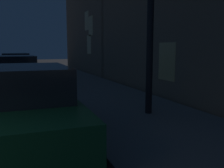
{
  "coord_description": "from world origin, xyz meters",
  "views": [
    {
      "loc": [
        2.84,
        -1.38,
        1.72
      ],
      "look_at": [
        4.2,
        2.08,
        1.19
      ],
      "focal_mm": 39.38,
      "sensor_mm": 36.0,
      "label": 1
    }
  ],
  "objects": [
    {
      "name": "car_green",
      "position": [
        2.85,
        3.13,
        0.7
      ],
      "size": [
        2.16,
        4.12,
        1.43
      ],
      "color": "#19592D",
      "rests_on": "ground"
    },
    {
      "name": "car_black",
      "position": [
        2.85,
        10.07,
        0.72
      ],
      "size": [
        2.07,
        4.48,
        1.43
      ],
      "color": "black",
      "rests_on": "ground"
    },
    {
      "name": "car_blue",
      "position": [
        2.85,
        16.39,
        0.72
      ],
      "size": [
        2.17,
        4.59,
        1.43
      ],
      "color": "navy",
      "rests_on": "ground"
    },
    {
      "name": "building_far",
      "position": [
        11.13,
        16.21,
        4.56
      ],
      "size": [
        7.67,
        9.96,
        9.12
      ],
      "color": "#8C7259",
      "rests_on": "ground"
    }
  ]
}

